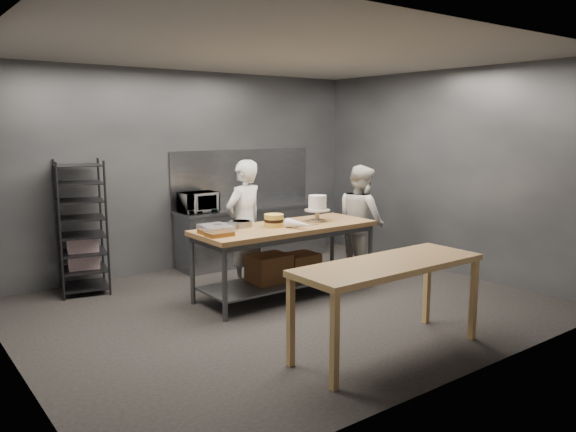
# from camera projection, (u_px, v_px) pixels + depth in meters

# --- Properties ---
(ground) EXTENTS (6.00, 6.00, 0.00)m
(ground) POSITION_uv_depth(u_px,v_px,m) (284.00, 306.00, 6.85)
(ground) COLOR black
(ground) RESTS_ON ground
(back_wall) EXTENTS (6.00, 0.04, 3.00)m
(back_wall) POSITION_uv_depth(u_px,v_px,m) (187.00, 171.00, 8.58)
(back_wall) COLOR #4C4F54
(back_wall) RESTS_ON ground
(work_table) EXTENTS (2.40, 0.90, 0.92)m
(work_table) POSITION_uv_depth(u_px,v_px,m) (284.00, 252.00, 7.23)
(work_table) COLOR #9A663D
(work_table) RESTS_ON ground
(near_counter) EXTENTS (2.00, 0.70, 0.90)m
(near_counter) POSITION_uv_depth(u_px,v_px,m) (389.00, 271.00, 5.36)
(near_counter) COLOR #9A6940
(near_counter) RESTS_ON ground
(back_counter) EXTENTS (2.60, 0.60, 0.90)m
(back_counter) POSITION_uv_depth(u_px,v_px,m) (254.00, 234.00, 9.09)
(back_counter) COLOR slate
(back_counter) RESTS_ON ground
(splashback_panel) EXTENTS (2.60, 0.02, 0.90)m
(splashback_panel) POSITION_uv_depth(u_px,v_px,m) (243.00, 177.00, 9.18)
(splashback_panel) COLOR slate
(splashback_panel) RESTS_ON back_counter
(speed_rack) EXTENTS (0.72, 0.76, 1.75)m
(speed_rack) POSITION_uv_depth(u_px,v_px,m) (82.00, 228.00, 7.33)
(speed_rack) COLOR black
(speed_rack) RESTS_ON ground
(chef_behind) EXTENTS (0.72, 0.56, 1.73)m
(chef_behind) POSITION_uv_depth(u_px,v_px,m) (244.00, 224.00, 7.62)
(chef_behind) COLOR white
(chef_behind) RESTS_ON ground
(chef_right) EXTENTS (0.77, 0.90, 1.62)m
(chef_right) POSITION_uv_depth(u_px,v_px,m) (361.00, 220.00, 8.24)
(chef_right) COLOR silver
(chef_right) RESTS_ON ground
(microwave) EXTENTS (0.54, 0.37, 0.30)m
(microwave) POSITION_uv_depth(u_px,v_px,m) (198.00, 202.00, 8.41)
(microwave) COLOR black
(microwave) RESTS_ON back_counter
(frosted_cake_stand) EXTENTS (0.34, 0.34, 0.35)m
(frosted_cake_stand) POSITION_uv_depth(u_px,v_px,m) (317.00, 205.00, 7.47)
(frosted_cake_stand) COLOR #B2A68E
(frosted_cake_stand) RESTS_ON work_table
(layer_cake) EXTENTS (0.25, 0.25, 0.16)m
(layer_cake) POSITION_uv_depth(u_px,v_px,m) (274.00, 220.00, 7.08)
(layer_cake) COLOR gold
(layer_cake) RESTS_ON work_table
(cake_pans) EXTENTS (0.73, 0.35, 0.07)m
(cake_pans) POSITION_uv_depth(u_px,v_px,m) (229.00, 226.00, 6.94)
(cake_pans) COLOR gray
(cake_pans) RESTS_ON work_table
(piping_bag) EXTENTS (0.23, 0.40, 0.12)m
(piping_bag) POSITION_uv_depth(u_px,v_px,m) (300.00, 224.00, 6.93)
(piping_bag) COLOR white
(piping_bag) RESTS_ON work_table
(offset_spatula) EXTENTS (0.36, 0.02, 0.02)m
(offset_spatula) POSITION_uv_depth(u_px,v_px,m) (304.00, 226.00, 7.12)
(offset_spatula) COLOR slate
(offset_spatula) RESTS_ON work_table
(pastry_clamshells) EXTENTS (0.34, 0.43, 0.11)m
(pastry_clamshells) POSITION_uv_depth(u_px,v_px,m) (216.00, 230.00, 6.57)
(pastry_clamshells) COLOR #A66D21
(pastry_clamshells) RESTS_ON work_table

